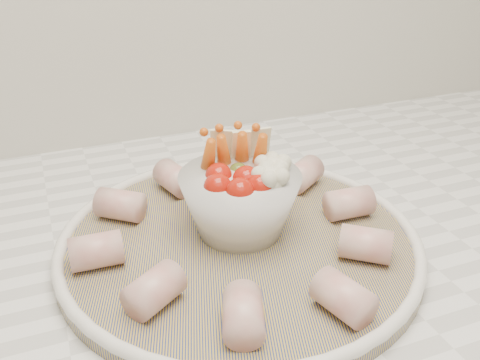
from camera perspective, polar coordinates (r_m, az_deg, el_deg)
name	(u,v)px	position (r m, az deg, el deg)	size (l,w,h in m)	color
serving_platter	(239,241)	(0.54, -0.07, -6.51)	(0.45, 0.45, 0.02)	navy
veggie_bowl	(241,197)	(0.53, 0.12, -1.80)	(0.12, 0.12, 0.10)	silver
cured_meat_rolls	(238,224)	(0.53, -0.17, -4.71)	(0.31, 0.32, 0.03)	#C05E57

